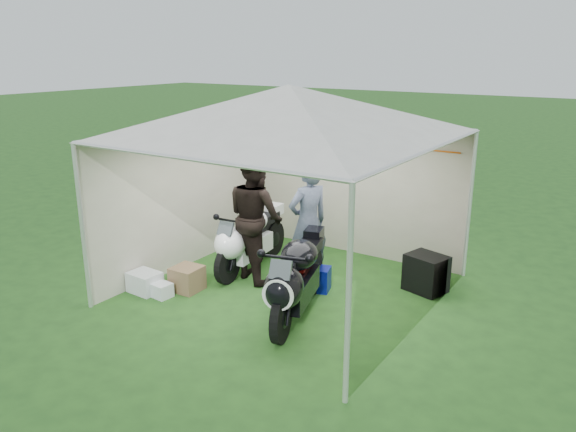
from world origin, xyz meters
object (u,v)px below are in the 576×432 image
at_px(motorcycle_black, 296,277).
at_px(person_blue_jacket, 308,223).
at_px(paddock_stand, 314,278).
at_px(person_dark_jacket, 256,217).
at_px(equipment_box, 426,273).
at_px(crate_0, 145,282).
at_px(crate_1, 187,279).
at_px(motorcycle_white, 248,238).
at_px(crate_2, 161,290).
at_px(canopy_tent, 290,116).

xyz_separation_m(motorcycle_black, person_blue_jacket, (-0.54, 1.19, 0.34)).
bearing_deg(paddock_stand, person_dark_jacket, -175.32).
distance_m(equipment_box, crate_0, 4.16).
bearing_deg(crate_1, motorcycle_black, 3.20).
distance_m(motorcycle_white, motorcycle_black, 1.87).
xyz_separation_m(person_blue_jacket, crate_2, (-1.45, -1.68, -0.84)).
distance_m(canopy_tent, motorcycle_black, 2.20).
bearing_deg(canopy_tent, crate_0, -144.38).
height_order(person_blue_jacket, crate_0, person_blue_jacket).
bearing_deg(person_dark_jacket, crate_2, 84.38).
distance_m(motorcycle_black, crate_2, 2.11).
bearing_deg(equipment_box, person_dark_jacket, -158.14).
bearing_deg(crate_2, equipment_box, 36.66).
height_order(motorcycle_white, crate_2, motorcycle_white).
height_order(canopy_tent, motorcycle_black, canopy_tent).
bearing_deg(canopy_tent, crate_1, -145.79).
bearing_deg(crate_2, person_dark_jacket, 62.31).
relative_size(motorcycle_white, crate_2, 7.06).
height_order(paddock_stand, equipment_box, equipment_box).
bearing_deg(equipment_box, crate_2, -143.34).
distance_m(motorcycle_black, person_blue_jacket, 1.36).
relative_size(canopy_tent, crate_0, 12.48).
xyz_separation_m(canopy_tent, motorcycle_white, (-0.99, 0.26, -2.02)).
xyz_separation_m(person_blue_jacket, equipment_box, (1.66, 0.63, -0.66)).
xyz_separation_m(person_blue_jacket, crate_1, (-1.30, -1.30, -0.76)).
bearing_deg(person_blue_jacket, motorcycle_black, 48.33).
height_order(motorcycle_white, crate_0, motorcycle_white).
bearing_deg(crate_2, paddock_stand, 40.01).
xyz_separation_m(person_dark_jacket, crate_0, (-1.05, -1.36, -0.84)).
xyz_separation_m(person_dark_jacket, crate_1, (-0.56, -0.97, -0.81)).
relative_size(canopy_tent, paddock_stand, 11.88).
relative_size(person_dark_jacket, person_blue_jacket, 1.06).
distance_m(person_dark_jacket, equipment_box, 2.69).
xyz_separation_m(person_blue_jacket, crate_0, (-1.79, -1.69, -0.79)).
xyz_separation_m(canopy_tent, crate_1, (-1.27, -0.86, -2.39)).
bearing_deg(motorcycle_black, person_dark_jacket, 129.30).
bearing_deg(motorcycle_white, equipment_box, 10.84).
bearing_deg(crate_0, paddock_stand, 35.15).
bearing_deg(person_blue_jacket, crate_0, -22.79).
xyz_separation_m(person_dark_jacket, equipment_box, (2.40, 0.96, -0.72)).
bearing_deg(crate_0, equipment_box, 33.95).
bearing_deg(canopy_tent, motorcycle_black, -52.57).
xyz_separation_m(motorcycle_white, person_blue_jacket, (1.02, 0.18, 0.39)).
relative_size(motorcycle_black, crate_1, 5.20).
bearing_deg(motorcycle_white, motorcycle_black, -38.90).
distance_m(paddock_stand, equipment_box, 1.66).
xyz_separation_m(person_dark_jacket, crate_2, (-0.71, -1.35, -0.89)).
height_order(canopy_tent, crate_1, canopy_tent).
relative_size(equipment_box, crate_0, 1.23).
relative_size(person_blue_jacket, equipment_box, 3.38).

